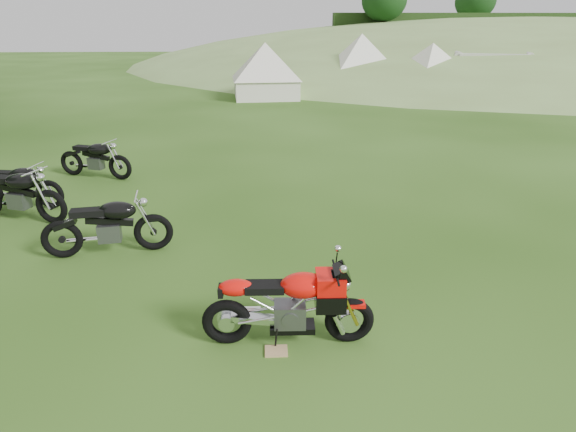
{
  "coord_description": "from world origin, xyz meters",
  "views": [
    {
      "loc": [
        -0.33,
        -5.93,
        3.52
      ],
      "look_at": [
        -0.01,
        0.4,
        0.96
      ],
      "focal_mm": 30.0,
      "sensor_mm": 36.0,
      "label": 1
    }
  ],
  "objects_px": {
    "vintage_moto_c": "(16,193)",
    "tent_left": "(265,70)",
    "plywood_board": "(276,351)",
    "vintage_moto_d": "(94,158)",
    "tent_mid": "(361,63)",
    "caravan": "(488,72)",
    "vintage_moto_a": "(107,224)",
    "vintage_moto_b": "(18,184)",
    "tent_right": "(431,68)",
    "sport_motorcycle": "(288,300)"
  },
  "relations": [
    {
      "from": "sport_motorcycle",
      "to": "plywood_board",
      "type": "bearing_deg",
      "value": -126.87
    },
    {
      "from": "vintage_moto_c",
      "to": "vintage_moto_a",
      "type": "bearing_deg",
      "value": -18.05
    },
    {
      "from": "vintage_moto_d",
      "to": "vintage_moto_c",
      "type": "bearing_deg",
      "value": -84.01
    },
    {
      "from": "tent_left",
      "to": "tent_mid",
      "type": "relative_size",
      "value": 0.93
    },
    {
      "from": "vintage_moto_a",
      "to": "tent_right",
      "type": "bearing_deg",
      "value": 49.9
    },
    {
      "from": "plywood_board",
      "to": "vintage_moto_b",
      "type": "height_order",
      "value": "vintage_moto_b"
    },
    {
      "from": "vintage_moto_d",
      "to": "sport_motorcycle",
      "type": "bearing_deg",
      "value": -38.8
    },
    {
      "from": "plywood_board",
      "to": "tent_right",
      "type": "distance_m",
      "value": 23.43
    },
    {
      "from": "tent_right",
      "to": "caravan",
      "type": "xyz_separation_m",
      "value": [
        3.29,
        0.3,
        -0.26
      ]
    },
    {
      "from": "plywood_board",
      "to": "vintage_moto_d",
      "type": "bearing_deg",
      "value": 121.18
    },
    {
      "from": "vintage_moto_c",
      "to": "caravan",
      "type": "distance_m",
      "value": 24.48
    },
    {
      "from": "plywood_board",
      "to": "caravan",
      "type": "height_order",
      "value": "caravan"
    },
    {
      "from": "vintage_moto_b",
      "to": "vintage_moto_d",
      "type": "relative_size",
      "value": 0.98
    },
    {
      "from": "vintage_moto_a",
      "to": "tent_mid",
      "type": "xyz_separation_m",
      "value": [
        8.05,
        20.93,
        0.89
      ]
    },
    {
      "from": "vintage_moto_c",
      "to": "tent_left",
      "type": "relative_size",
      "value": 0.68
    },
    {
      "from": "vintage_moto_d",
      "to": "caravan",
      "type": "height_order",
      "value": "caravan"
    },
    {
      "from": "plywood_board",
      "to": "vintage_moto_a",
      "type": "relative_size",
      "value": 0.13
    },
    {
      "from": "vintage_moto_c",
      "to": "tent_mid",
      "type": "xyz_separation_m",
      "value": [
        10.19,
        19.35,
        0.86
      ]
    },
    {
      "from": "tent_mid",
      "to": "caravan",
      "type": "xyz_separation_m",
      "value": [
        6.69,
        -1.63,
        -0.39
      ]
    },
    {
      "from": "plywood_board",
      "to": "vintage_moto_a",
      "type": "xyz_separation_m",
      "value": [
        -2.63,
        2.66,
        0.51
      ]
    },
    {
      "from": "plywood_board",
      "to": "vintage_moto_a",
      "type": "bearing_deg",
      "value": 134.65
    },
    {
      "from": "plywood_board",
      "to": "vintage_moto_b",
      "type": "xyz_separation_m",
      "value": [
        -5.08,
        4.94,
        0.47
      ]
    },
    {
      "from": "vintage_moto_a",
      "to": "vintage_moto_c",
      "type": "relative_size",
      "value": 0.95
    },
    {
      "from": "plywood_board",
      "to": "caravan",
      "type": "relative_size",
      "value": 0.06
    },
    {
      "from": "vintage_moto_b",
      "to": "tent_mid",
      "type": "relative_size",
      "value": 0.57
    },
    {
      "from": "tent_mid",
      "to": "vintage_moto_c",
      "type": "bearing_deg",
      "value": -123.23
    },
    {
      "from": "tent_left",
      "to": "vintage_moto_a",
      "type": "bearing_deg",
      "value": -103.32
    },
    {
      "from": "vintage_moto_a",
      "to": "caravan",
      "type": "bearing_deg",
      "value": 43.59
    },
    {
      "from": "vintage_moto_c",
      "to": "caravan",
      "type": "relative_size",
      "value": 0.48
    },
    {
      "from": "tent_right",
      "to": "vintage_moto_d",
      "type": "bearing_deg",
      "value": -151.34
    },
    {
      "from": "vintage_moto_b",
      "to": "tent_left",
      "type": "relative_size",
      "value": 0.61
    },
    {
      "from": "sport_motorcycle",
      "to": "caravan",
      "type": "relative_size",
      "value": 0.44
    },
    {
      "from": "plywood_board",
      "to": "tent_left",
      "type": "distance_m",
      "value": 20.12
    },
    {
      "from": "vintage_moto_b",
      "to": "sport_motorcycle",
      "type": "bearing_deg",
      "value": -33.01
    },
    {
      "from": "vintage_moto_b",
      "to": "caravan",
      "type": "bearing_deg",
      "value": 53.97
    },
    {
      "from": "plywood_board",
      "to": "vintage_moto_d",
      "type": "xyz_separation_m",
      "value": [
        -4.18,
        6.91,
        0.49
      ]
    },
    {
      "from": "plywood_board",
      "to": "vintage_moto_b",
      "type": "relative_size",
      "value": 0.14
    },
    {
      "from": "vintage_moto_b",
      "to": "caravan",
      "type": "height_order",
      "value": "caravan"
    },
    {
      "from": "sport_motorcycle",
      "to": "caravan",
      "type": "xyz_separation_m",
      "value": [
        11.97,
        21.77,
        0.45
      ]
    },
    {
      "from": "vintage_moto_d",
      "to": "tent_mid",
      "type": "xyz_separation_m",
      "value": [
        9.6,
        16.69,
        0.91
      ]
    },
    {
      "from": "sport_motorcycle",
      "to": "tent_right",
      "type": "bearing_deg",
      "value": 69.49
    },
    {
      "from": "vintage_moto_b",
      "to": "tent_right",
      "type": "bearing_deg",
      "value": 59.53
    },
    {
      "from": "vintage_moto_a",
      "to": "vintage_moto_c",
      "type": "distance_m",
      "value": 2.65
    },
    {
      "from": "tent_left",
      "to": "tent_mid",
      "type": "distance_m",
      "value": 6.44
    },
    {
      "from": "vintage_moto_d",
      "to": "tent_left",
      "type": "relative_size",
      "value": 0.62
    },
    {
      "from": "sport_motorcycle",
      "to": "vintage_moto_c",
      "type": "height_order",
      "value": "sport_motorcycle"
    },
    {
      "from": "vintage_moto_b",
      "to": "tent_mid",
      "type": "height_order",
      "value": "tent_mid"
    },
    {
      "from": "vintage_moto_a",
      "to": "tent_left",
      "type": "bearing_deg",
      "value": 72.3
    },
    {
      "from": "tent_right",
      "to": "vintage_moto_c",
      "type": "bearing_deg",
      "value": -147.91
    },
    {
      "from": "vintage_moto_d",
      "to": "tent_left",
      "type": "distance_m",
      "value": 13.85
    }
  ]
}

